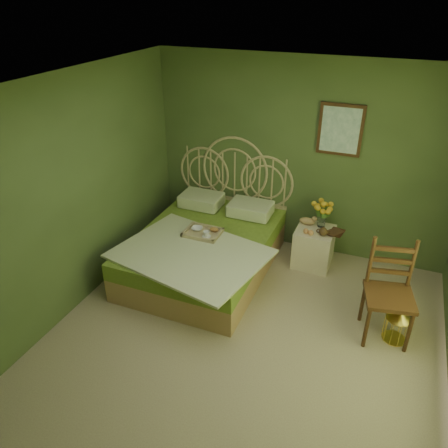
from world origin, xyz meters
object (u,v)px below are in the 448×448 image
at_px(nightstand, 315,241).
at_px(chair, 391,285).
at_px(bed, 206,246).
at_px(birdcage, 397,325).

distance_m(nightstand, chair, 1.42).
relative_size(bed, nightstand, 2.48).
bearing_deg(bed, nightstand, 25.64).
distance_m(bed, nightstand, 1.43).
height_order(bed, nightstand, bed).
bearing_deg(nightstand, birdcage, -44.47).
xyz_separation_m(bed, birdcage, (2.40, -0.47, -0.14)).
xyz_separation_m(chair, birdcage, (0.13, -0.10, -0.42)).
bearing_deg(birdcage, bed, 168.86).
bearing_deg(chair, bed, 158.62).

